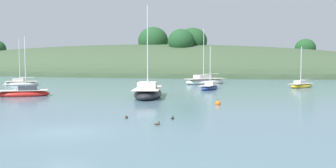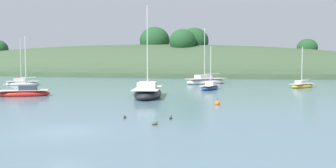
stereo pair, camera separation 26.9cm
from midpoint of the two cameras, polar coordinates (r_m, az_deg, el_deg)
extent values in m
plane|color=slate|center=(18.50, -16.38, -7.47)|extent=(400.00, 400.00, 0.00)
ellipsoid|color=#384C33|center=(95.46, -5.88, 1.47)|extent=(150.00, 36.00, 16.37)
ellipsoid|color=#1E4723|center=(88.78, 4.34, 6.99)|extent=(7.38, 6.71, 6.71)
ellipsoid|color=#1E4723|center=(92.64, -2.11, 7.05)|extent=(7.95, 7.23, 7.23)
ellipsoid|color=#1E4723|center=(84.42, 2.47, 7.00)|extent=(6.34, 5.76, 5.76)
ellipsoid|color=#1E4723|center=(90.55, 21.81, 5.49)|extent=(4.79, 4.35, 4.35)
ellipsoid|color=white|center=(56.06, 6.38, 0.32)|extent=(6.90, 7.22, 1.19)
cube|color=beige|center=(56.03, 6.39, 0.87)|extent=(6.34, 6.64, 0.06)
cube|color=beige|center=(55.65, 5.91, 1.17)|extent=(2.82, 2.87, 0.62)
cylinder|color=silver|center=(55.75, 6.12, 4.94)|extent=(0.09, 0.09, 7.94)
cylinder|color=silver|center=(56.75, 7.33, 1.64)|extent=(2.16, 2.36, 0.07)
ellipsoid|color=#232328|center=(34.98, -3.07, -1.59)|extent=(4.40, 8.29, 1.26)
cube|color=beige|center=(34.93, -3.07, -0.66)|extent=(4.05, 7.63, 0.06)
cube|color=silver|center=(34.28, -3.17, -0.21)|extent=(2.27, 2.86, 0.64)
cylinder|color=silver|center=(34.48, -3.16, 6.04)|extent=(0.09, 0.09, 8.12)
cylinder|color=silver|center=(36.14, -2.89, 0.69)|extent=(0.82, 3.24, 0.07)
ellipsoid|color=navy|center=(45.07, 7.03, -0.63)|extent=(2.41, 4.92, 0.75)
cube|color=beige|center=(45.05, 7.03, -0.20)|extent=(2.21, 4.52, 0.06)
cube|color=silver|center=(45.39, 7.18, 0.12)|extent=(1.29, 1.67, 0.46)
cylinder|color=silver|center=(45.17, 7.15, 2.98)|extent=(0.09, 0.09, 5.00)
cylinder|color=silver|center=(44.30, 6.73, 0.50)|extent=(0.42, 1.96, 0.07)
ellipsoid|color=red|center=(38.90, -22.27, -1.51)|extent=(5.38, 4.11, 0.83)
cube|color=beige|center=(38.87, -22.28, -0.96)|extent=(4.95, 3.78, 0.06)
cube|color=#333842|center=(38.80, -21.68, -0.59)|extent=(2.01, 1.82, 0.49)
cylinder|color=silver|center=(38.73, -22.00, 3.13)|extent=(0.09, 0.09, 5.53)
cylinder|color=silver|center=(38.96, -23.51, -0.08)|extent=(1.93, 1.14, 0.07)
ellipsoid|color=gold|center=(51.41, 21.20, -0.33)|extent=(4.05, 4.66, 0.74)
cube|color=beige|center=(51.39, 21.21, 0.04)|extent=(3.73, 4.28, 0.06)
cube|color=beige|center=(51.06, 21.00, 0.28)|extent=(1.71, 1.80, 0.46)
cylinder|color=silver|center=(51.11, 21.14, 2.86)|extent=(0.09, 0.09, 5.05)
cylinder|color=silver|center=(51.99, 21.65, 0.71)|extent=(1.23, 1.60, 0.07)
ellipsoid|color=white|center=(57.47, -22.43, 0.04)|extent=(5.26, 3.50, 0.80)
cube|color=beige|center=(57.46, -22.44, 0.40)|extent=(4.84, 3.22, 0.06)
cube|color=beige|center=(57.55, -22.83, 0.64)|extent=(1.90, 1.64, 0.48)
cylinder|color=silver|center=(57.45, -22.76, 3.61)|extent=(0.09, 0.09, 6.44)
cylinder|color=silver|center=(57.23, -21.68, 1.01)|extent=(1.96, 0.88, 0.07)
sphere|color=orange|center=(29.03, 8.29, -3.14)|extent=(0.44, 0.44, 0.44)
cylinder|color=black|center=(29.00, 8.30, -2.61)|extent=(0.04, 0.04, 0.10)
ellipsoid|color=#473828|center=(22.15, -6.72, -5.42)|extent=(0.21, 0.36, 0.16)
sphere|color=#1E4723|center=(22.00, -6.83, -5.19)|extent=(0.09, 0.09, 0.09)
cone|color=gold|center=(21.94, -6.88, -5.23)|extent=(0.04, 0.05, 0.04)
cone|color=#473828|center=(22.29, -6.61, -5.28)|extent=(0.08, 0.08, 0.08)
ellipsoid|color=#473828|center=(19.63, -1.75, -6.56)|extent=(0.35, 0.38, 0.16)
sphere|color=#1E4723|center=(19.70, -1.41, -6.20)|extent=(0.09, 0.09, 0.09)
cone|color=gold|center=(19.73, -1.25, -6.19)|extent=(0.06, 0.06, 0.04)
cone|color=#473828|center=(19.54, -2.12, -6.51)|extent=(0.10, 0.10, 0.08)
ellipsoid|color=#2D2823|center=(21.66, 0.79, -5.60)|extent=(0.19, 0.35, 0.16)
sphere|color=#1E4723|center=(21.78, 0.88, -5.25)|extent=(0.09, 0.09, 0.09)
cone|color=gold|center=(21.84, 0.92, -5.24)|extent=(0.04, 0.05, 0.04)
cone|color=#2D2823|center=(21.50, 0.70, -5.58)|extent=(0.07, 0.08, 0.08)
camera|label=1|loc=(0.13, -89.79, 0.01)|focal=37.41mm
camera|label=2|loc=(0.13, 90.21, -0.01)|focal=37.41mm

